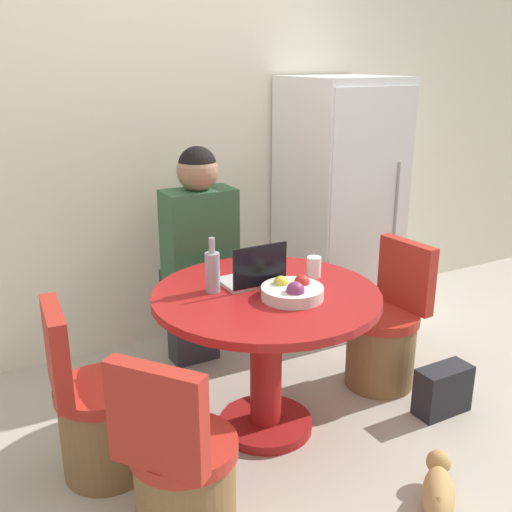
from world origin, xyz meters
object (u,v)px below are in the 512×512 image
at_px(dining_table, 266,331).
at_px(laptop, 253,276).
at_px(refrigerator, 339,207).
at_px(chair_near_left_corner, 182,481).
at_px(person_seated, 197,249).
at_px(handbag, 443,390).
at_px(chair_right_side, 384,339).
at_px(bottle, 212,271).
at_px(cat, 438,491).
at_px(chair_left_side, 99,418).
at_px(fruit_bowl, 293,291).

relative_size(dining_table, laptop, 3.80).
xyz_separation_m(refrigerator, chair_near_left_corner, (-1.71, -1.38, -0.56)).
distance_m(person_seated, handbag, 1.54).
distance_m(chair_near_left_corner, handbag, 1.55).
bearing_deg(chair_right_side, bottle, -98.45).
bearing_deg(cat, chair_left_side, 96.09).
bearing_deg(laptop, refrigerator, -144.43).
bearing_deg(bottle, cat, -60.59).
xyz_separation_m(dining_table, bottle, (-0.21, 0.13, 0.30)).
height_order(laptop, bottle, bottle).
relative_size(fruit_bowl, cat, 0.82).
bearing_deg(handbag, refrigerator, 81.45).
xyz_separation_m(laptop, cat, (0.34, -0.96, -0.70)).
bearing_deg(bottle, person_seated, 72.78).
bearing_deg(chair_right_side, cat, -32.26).
xyz_separation_m(chair_right_side, handbag, (0.08, -0.39, -0.15)).
distance_m(refrigerator, fruit_bowl, 1.42).
xyz_separation_m(chair_left_side, person_seated, (0.79, 0.69, 0.47)).
distance_m(chair_left_side, cat, 1.48).
distance_m(dining_table, bottle, 0.39).
bearing_deg(bottle, fruit_bowl, -42.13).
relative_size(chair_left_side, bottle, 3.15).
distance_m(person_seated, laptop, 0.64).
xyz_separation_m(person_seated, laptop, (0.01, -0.64, 0.04)).
bearing_deg(chair_right_side, chair_near_left_corner, -73.73).
distance_m(chair_right_side, handbag, 0.43).
relative_size(person_seated, handbag, 4.45).
relative_size(refrigerator, chair_right_side, 2.03).
distance_m(dining_table, chair_near_left_corner, 0.86).
height_order(dining_table, bottle, bottle).
relative_size(chair_near_left_corner, laptop, 2.91).
relative_size(chair_left_side, person_seated, 0.62).
xyz_separation_m(dining_table, person_seated, (-0.02, 0.76, 0.21)).
relative_size(chair_left_side, fruit_bowl, 2.87).
xyz_separation_m(chair_right_side, bottle, (-1.02, 0.06, 0.57)).
bearing_deg(dining_table, laptop, 93.50).
xyz_separation_m(cat, handbag, (0.55, 0.52, 0.04)).
bearing_deg(cat, laptop, 64.35).
height_order(dining_table, handbag, dining_table).
xyz_separation_m(refrigerator, chair_left_side, (-1.88, -0.81, -0.56)).
xyz_separation_m(fruit_bowl, handbag, (0.82, -0.20, -0.64)).
relative_size(dining_table, fruit_bowl, 3.75).
distance_m(chair_near_left_corner, bottle, 0.95).
distance_m(dining_table, laptop, 0.27).
xyz_separation_m(chair_left_side, laptop, (0.80, 0.05, 0.51)).
height_order(laptop, fruit_bowl, laptop).
height_order(dining_table, person_seated, person_seated).
height_order(chair_right_side, bottle, bottle).
distance_m(chair_left_side, fruit_bowl, 1.03).
height_order(fruit_bowl, cat, fruit_bowl).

